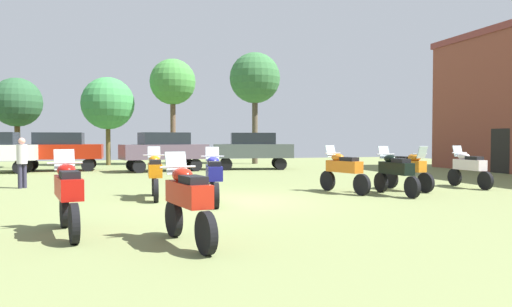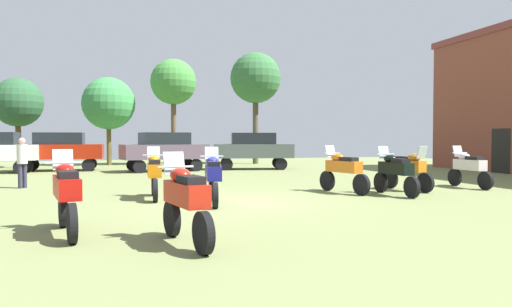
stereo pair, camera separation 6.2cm
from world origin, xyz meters
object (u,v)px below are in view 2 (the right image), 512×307
(motorcycle_8, at_px, (67,193))
(person_1, at_px, (22,159))
(motorcycle_7, at_px, (469,167))
(car_2, at_px, (60,149))
(motorcycle_3, at_px, (408,169))
(motorcycle_11, at_px, (213,176))
(tree_2, at_px, (173,83))
(tree_5, at_px, (109,104))
(motorcycle_9, at_px, (186,200))
(motorcycle_2, at_px, (343,170))
(tree_1, at_px, (18,103))
(tree_3, at_px, (256,79))
(car_1, at_px, (253,148))
(car_4, at_px, (164,149))
(motorcycle_1, at_px, (154,173))
(motorcycle_10, at_px, (395,171))

(motorcycle_8, bearing_deg, person_1, 93.63)
(motorcycle_7, xyz_separation_m, car_2, (-14.73, 12.75, 0.46))
(motorcycle_3, height_order, motorcycle_11, motorcycle_11)
(tree_2, height_order, tree_5, tree_2)
(motorcycle_9, distance_m, car_2, 19.38)
(motorcycle_2, distance_m, motorcycle_3, 2.33)
(tree_1, relative_size, tree_3, 0.69)
(motorcycle_7, distance_m, tree_1, 23.69)
(motorcycle_11, bearing_deg, motorcycle_8, -128.55)
(tree_1, height_order, tree_3, tree_3)
(motorcycle_2, xyz_separation_m, motorcycle_11, (-4.37, -1.42, -0.00))
(tree_1, bearing_deg, car_1, -19.79)
(motorcycle_9, bearing_deg, car_2, 90.09)
(motorcycle_7, relative_size, tree_1, 0.40)
(car_1, bearing_deg, motorcycle_11, 171.17)
(motorcycle_9, distance_m, car_4, 17.23)
(motorcycle_1, distance_m, motorcycle_2, 5.78)
(car_1, bearing_deg, car_4, 104.20)
(car_1, distance_m, tree_3, 7.20)
(motorcycle_2, height_order, tree_3, tree_3)
(car_2, distance_m, tree_5, 6.00)
(motorcycle_9, bearing_deg, motorcycle_8, 132.59)
(motorcycle_1, height_order, tree_1, tree_1)
(motorcycle_10, distance_m, person_1, 12.33)
(motorcycle_10, distance_m, tree_2, 19.39)
(person_1, height_order, tree_1, tree_1)
(car_2, bearing_deg, motorcycle_2, -141.78)
(motorcycle_9, height_order, person_1, person_1)
(motorcycle_8, bearing_deg, tree_1, 91.60)
(tree_1, xyz_separation_m, tree_2, (8.90, 1.16, 1.54))
(tree_1, bearing_deg, car_4, -31.80)
(motorcycle_7, relative_size, tree_2, 0.31)
(motorcycle_1, distance_m, tree_2, 17.90)
(motorcycle_10, bearing_deg, tree_1, 125.63)
(tree_2, bearing_deg, motorcycle_1, -97.39)
(motorcycle_7, xyz_separation_m, person_1, (-14.84, 3.93, 0.30))
(car_1, bearing_deg, tree_5, 61.76)
(motorcycle_10, bearing_deg, motorcycle_8, -160.75)
(motorcycle_1, distance_m, car_4, 11.23)
(motorcycle_8, distance_m, motorcycle_11, 4.50)
(motorcycle_10, height_order, tree_1, tree_1)
(motorcycle_11, bearing_deg, motorcycle_2, 24.65)
(motorcycle_2, bearing_deg, motorcycle_3, -15.36)
(motorcycle_8, distance_m, car_1, 17.93)
(motorcycle_8, height_order, motorcycle_11, motorcycle_8)
(motorcycle_11, relative_size, tree_2, 0.32)
(motorcycle_1, xyz_separation_m, motorcycle_9, (0.14, -6.03, 0.00))
(motorcycle_10, bearing_deg, tree_3, 85.05)
(motorcycle_9, height_order, tree_2, tree_2)
(motorcycle_10, bearing_deg, motorcycle_2, 138.91)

